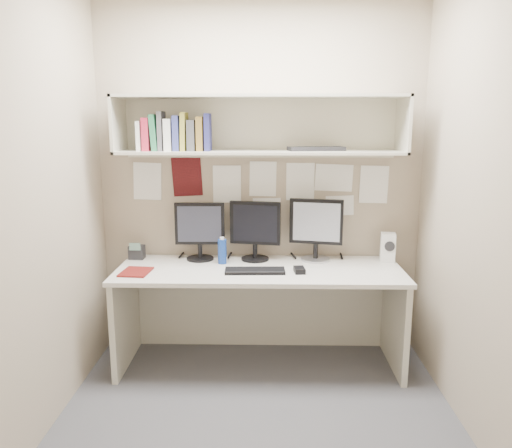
{
  "coord_description": "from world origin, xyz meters",
  "views": [
    {
      "loc": [
        0.05,
        -2.73,
        1.74
      ],
      "look_at": [
        -0.02,
        0.35,
        1.11
      ],
      "focal_mm": 35.0,
      "sensor_mm": 36.0,
      "label": 1
    }
  ],
  "objects_px": {
    "maroon_notebook": "(136,272)",
    "desk": "(259,316)",
    "keyboard": "(255,271)",
    "speaker": "(388,247)",
    "desk_phone": "(137,252)",
    "monitor_center": "(255,228)",
    "monitor_right": "(316,227)",
    "monitor_left": "(200,228)"
  },
  "relations": [
    {
      "from": "desk",
      "to": "monitor_center",
      "type": "bearing_deg",
      "value": 99.29
    },
    {
      "from": "speaker",
      "to": "desk_phone",
      "type": "height_order",
      "value": "speaker"
    },
    {
      "from": "monitor_center",
      "to": "maroon_notebook",
      "type": "relative_size",
      "value": 1.92
    },
    {
      "from": "keyboard",
      "to": "maroon_notebook",
      "type": "xyz_separation_m",
      "value": [
        -0.81,
        -0.03,
        -0.0
      ]
    },
    {
      "from": "monitor_left",
      "to": "desk_phone",
      "type": "bearing_deg",
      "value": 178.6
    },
    {
      "from": "speaker",
      "to": "desk_phone",
      "type": "bearing_deg",
      "value": -171.49
    },
    {
      "from": "speaker",
      "to": "desk_phone",
      "type": "distance_m",
      "value": 1.87
    },
    {
      "from": "monitor_left",
      "to": "monitor_right",
      "type": "height_order",
      "value": "monitor_right"
    },
    {
      "from": "monitor_right",
      "to": "desk_phone",
      "type": "relative_size",
      "value": 3.46
    },
    {
      "from": "desk",
      "to": "speaker",
      "type": "distance_m",
      "value": 1.07
    },
    {
      "from": "desk",
      "to": "keyboard",
      "type": "relative_size",
      "value": 4.89
    },
    {
      "from": "keyboard",
      "to": "monitor_right",
      "type": "bearing_deg",
      "value": 34.37
    },
    {
      "from": "desk",
      "to": "monitor_right",
      "type": "bearing_deg",
      "value": 27.94
    },
    {
      "from": "monitor_right",
      "to": "speaker",
      "type": "bearing_deg",
      "value": 8.95
    },
    {
      "from": "desk",
      "to": "speaker",
      "type": "relative_size",
      "value": 9.51
    },
    {
      "from": "desk",
      "to": "monitor_right",
      "type": "distance_m",
      "value": 0.77
    },
    {
      "from": "monitor_center",
      "to": "speaker",
      "type": "bearing_deg",
      "value": 8.86
    },
    {
      "from": "desk_phone",
      "to": "monitor_center",
      "type": "bearing_deg",
      "value": 1.05
    },
    {
      "from": "speaker",
      "to": "desk_phone",
      "type": "relative_size",
      "value": 1.59
    },
    {
      "from": "monitor_left",
      "to": "speaker",
      "type": "distance_m",
      "value": 1.39
    },
    {
      "from": "monitor_center",
      "to": "desk_phone",
      "type": "xyz_separation_m",
      "value": [
        -0.89,
        0.0,
        -0.19
      ]
    },
    {
      "from": "monitor_left",
      "to": "monitor_right",
      "type": "distance_m",
      "value": 0.86
    },
    {
      "from": "monitor_center",
      "to": "desk_phone",
      "type": "relative_size",
      "value": 3.31
    },
    {
      "from": "speaker",
      "to": "monitor_center",
      "type": "bearing_deg",
      "value": -172.16
    },
    {
      "from": "speaker",
      "to": "desk",
      "type": "bearing_deg",
      "value": -159.01
    },
    {
      "from": "monitor_center",
      "to": "keyboard",
      "type": "bearing_deg",
      "value": -78.45
    },
    {
      "from": "maroon_notebook",
      "to": "desk",
      "type": "bearing_deg",
      "value": 14.38
    },
    {
      "from": "monitor_right",
      "to": "keyboard",
      "type": "height_order",
      "value": "monitor_right"
    },
    {
      "from": "desk",
      "to": "monitor_left",
      "type": "distance_m",
      "value": 0.78
    },
    {
      "from": "monitor_right",
      "to": "desk",
      "type": "bearing_deg",
      "value": -140.13
    },
    {
      "from": "keyboard",
      "to": "maroon_notebook",
      "type": "bearing_deg",
      "value": -179.81
    },
    {
      "from": "monitor_right",
      "to": "desk_phone",
      "type": "height_order",
      "value": "monitor_right"
    },
    {
      "from": "monitor_center",
      "to": "maroon_notebook",
      "type": "bearing_deg",
      "value": -145.73
    },
    {
      "from": "desk",
      "to": "keyboard",
      "type": "height_order",
      "value": "keyboard"
    },
    {
      "from": "monitor_center",
      "to": "speaker",
      "type": "distance_m",
      "value": 0.99
    },
    {
      "from": "monitor_left",
      "to": "monitor_center",
      "type": "bearing_deg",
      "value": -1.04
    },
    {
      "from": "monitor_left",
      "to": "monitor_right",
      "type": "relative_size",
      "value": 0.94
    },
    {
      "from": "desk",
      "to": "monitor_right",
      "type": "height_order",
      "value": "monitor_right"
    },
    {
      "from": "desk",
      "to": "keyboard",
      "type": "distance_m",
      "value": 0.39
    },
    {
      "from": "monitor_right",
      "to": "keyboard",
      "type": "xyz_separation_m",
      "value": [
        -0.44,
        -0.33,
        -0.24
      ]
    },
    {
      "from": "maroon_notebook",
      "to": "speaker",
      "type": "bearing_deg",
      "value": 15.64
    },
    {
      "from": "maroon_notebook",
      "to": "keyboard",
      "type": "bearing_deg",
      "value": 7.31
    }
  ]
}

